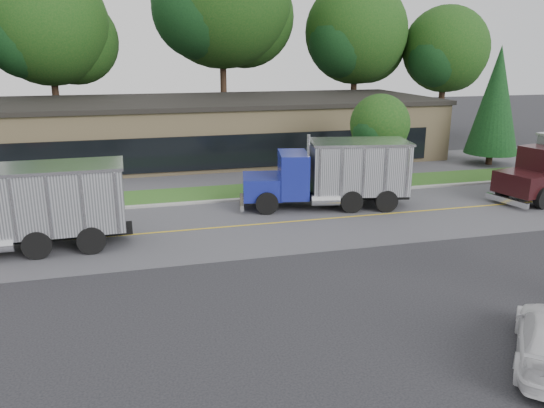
% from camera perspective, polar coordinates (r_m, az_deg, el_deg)
% --- Properties ---
extents(ground, '(140.00, 140.00, 0.00)m').
position_cam_1_polar(ground, '(16.01, 1.64, -12.45)').
color(ground, '#323238').
rests_on(ground, ground).
extents(road, '(60.00, 8.00, 0.02)m').
position_cam_1_polar(road, '(24.08, -4.37, -2.46)').
color(road, slate).
rests_on(road, ground).
extents(center_line, '(60.00, 0.12, 0.01)m').
position_cam_1_polar(center_line, '(24.08, -4.37, -2.46)').
color(center_line, gold).
rests_on(center_line, ground).
extents(curb, '(60.00, 0.30, 0.12)m').
position_cam_1_polar(curb, '(28.05, -5.93, 0.19)').
color(curb, '#9E9E99').
rests_on(curb, ground).
extents(grass_verge, '(60.00, 3.40, 0.03)m').
position_cam_1_polar(grass_verge, '(29.76, -6.47, 1.11)').
color(grass_verge, '#275C1F').
rests_on(grass_verge, ground).
extents(far_parking, '(60.00, 7.00, 0.02)m').
position_cam_1_polar(far_parking, '(34.58, -7.69, 3.18)').
color(far_parking, slate).
rests_on(far_parking, ground).
extents(strip_mall, '(32.00, 12.00, 4.00)m').
position_cam_1_polar(strip_mall, '(40.34, -6.04, 7.96)').
color(strip_mall, tan).
rests_on(strip_mall, ground).
extents(tree_far_b, '(10.10, 9.50, 14.40)m').
position_cam_1_polar(tree_far_b, '(47.99, -22.69, 16.77)').
color(tree_far_b, '#382619').
rests_on(tree_far_b, ground).
extents(tree_far_c, '(12.66, 11.91, 18.05)m').
position_cam_1_polar(tree_far_c, '(48.49, -5.24, 20.62)').
color(tree_far_c, '#382619').
rests_on(tree_far_c, ground).
extents(tree_far_d, '(9.74, 9.16, 13.89)m').
position_cam_1_polar(tree_far_d, '(50.78, 9.11, 17.28)').
color(tree_far_d, '#382619').
rests_on(tree_far_d, ground).
extents(tree_far_e, '(8.20, 7.72, 11.70)m').
position_cam_1_polar(tree_far_e, '(52.71, 18.22, 15.13)').
color(tree_far_e, '#382619').
rests_on(tree_far_e, ground).
extents(evergreen_right, '(3.56, 3.56, 8.09)m').
position_cam_1_polar(evergreen_right, '(39.71, 22.94, 10.23)').
color(evergreen_right, '#382619').
rests_on(evergreen_right, ground).
extents(tree_verge, '(3.72, 3.50, 5.31)m').
position_cam_1_polar(tree_verge, '(32.09, 11.56, 8.12)').
color(tree_verge, '#382619').
rests_on(tree_verge, ground).
extents(dump_truck_red, '(9.58, 2.80, 3.36)m').
position_cam_1_polar(dump_truck_red, '(22.94, -25.67, -0.27)').
color(dump_truck_red, black).
rests_on(dump_truck_red, ground).
extents(dump_truck_blue, '(8.57, 4.03, 3.36)m').
position_cam_1_polar(dump_truck_blue, '(26.89, 6.83, 3.44)').
color(dump_truck_blue, black).
rests_on(dump_truck_blue, ground).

